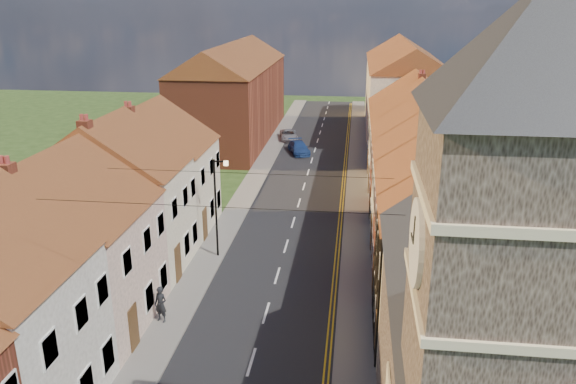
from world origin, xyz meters
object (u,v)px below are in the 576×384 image
(lamppost, at_px, (217,202))
(car_distant, at_px, (289,135))
(church, at_px, (548,354))
(pedestrian_left, at_px, (161,304))
(car_far, at_px, (299,148))

(lamppost, bearing_deg, car_distant, 88.83)
(lamppost, bearing_deg, church, -51.70)
(pedestrian_left, bearing_deg, lamppost, 99.88)
(car_far, distance_m, car_distant, 5.79)
(church, height_order, pedestrian_left, church)
(lamppost, relative_size, pedestrian_left, 3.34)
(car_far, bearing_deg, church, -93.54)
(church, xyz_separation_m, pedestrian_left, (-14.19, 9.19, -4.86))
(car_distant, xyz_separation_m, pedestrian_left, (-1.63, -37.49, 0.47))
(lamppost, distance_m, pedestrian_left, 7.97)
(car_far, relative_size, pedestrian_left, 2.28)
(lamppost, xyz_separation_m, pedestrian_left, (-1.02, -7.49, -2.52))
(lamppost, xyz_separation_m, car_far, (2.31, 24.47, -2.94))
(church, xyz_separation_m, car_distant, (-12.56, 46.68, -5.33))
(church, height_order, car_far, church)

